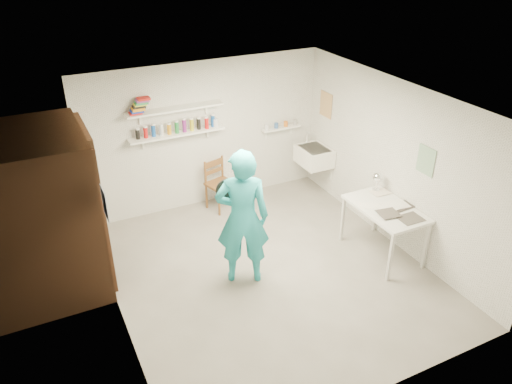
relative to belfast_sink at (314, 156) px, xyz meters
name	(u,v)px	position (x,y,z in m)	size (l,w,h in m)	color
floor	(269,272)	(-1.75, -1.70, -0.71)	(4.00, 4.50, 0.02)	slate
ceiling	(271,102)	(-1.75, -1.70, 1.71)	(4.00, 4.50, 0.02)	silver
wall_back	(205,135)	(-1.75, 0.56, 0.50)	(4.00, 0.02, 2.40)	silver
wall_front	(387,303)	(-1.75, -3.96, 0.50)	(4.00, 0.02, 2.40)	silver
wall_left	(108,234)	(-3.76, -1.70, 0.50)	(0.02, 4.50, 2.40)	silver
wall_right	(396,165)	(0.26, -1.70, 0.50)	(0.02, 4.50, 2.40)	silver
doorway_recess	(95,206)	(-3.74, -0.65, 0.30)	(0.02, 0.90, 2.00)	black
corridor_box	(35,216)	(-4.45, -0.65, 0.35)	(1.40, 1.50, 2.10)	brown
door_lintel	(83,129)	(-3.72, -0.65, 1.35)	(0.06, 1.05, 0.10)	brown
door_jamb_near	(104,225)	(-3.72, -1.15, 0.30)	(0.06, 0.10, 2.00)	brown
door_jamb_far	(90,190)	(-3.72, -0.15, 0.30)	(0.06, 0.10, 2.00)	brown
shelf_lower	(177,134)	(-2.25, 0.43, 0.65)	(1.50, 0.22, 0.03)	white
shelf_upper	(175,109)	(-2.25, 0.43, 1.05)	(1.50, 0.22, 0.03)	white
ledge_shelf	(281,128)	(-0.40, 0.47, 0.42)	(0.70, 0.14, 0.03)	white
poster_left	(105,204)	(-3.74, -1.65, 0.85)	(0.01, 0.28, 0.36)	#334C7F
poster_right_a	(326,105)	(0.24, 0.10, 0.85)	(0.01, 0.34, 0.42)	#995933
poster_right_b	(426,160)	(0.24, -2.25, 0.80)	(0.01, 0.30, 0.38)	#3F724C
belfast_sink	(314,156)	(0.00, 0.00, 0.00)	(0.48, 0.60, 0.30)	white
man	(242,218)	(-2.11, -1.65, 0.24)	(0.68, 0.45, 1.87)	teal
wall_clock	(229,191)	(-2.20, -1.45, 0.55)	(0.34, 0.34, 0.04)	#F6E8A7
wooden_chair	(221,184)	(-1.65, 0.20, -0.26)	(0.41, 0.39, 0.89)	brown
work_table	(383,231)	(-0.11, -2.02, -0.32)	(0.69, 1.15, 0.77)	silver
desk_lamp	(378,177)	(0.08, -1.56, 0.29)	(0.14, 0.14, 0.14)	white
spray_cans	(177,128)	(-2.25, 0.43, 0.75)	(1.34, 0.06, 0.17)	black
book_stack	(140,106)	(-2.78, 0.43, 1.18)	(0.32, 0.14, 0.22)	red
ledge_pots	(281,125)	(-0.40, 0.47, 0.48)	(0.48, 0.07, 0.09)	silver
papers	(386,206)	(-0.11, -2.02, 0.08)	(0.30, 0.22, 0.03)	silver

